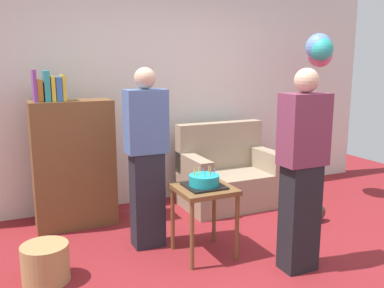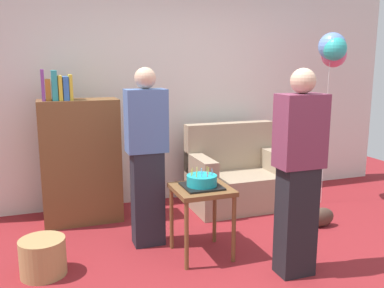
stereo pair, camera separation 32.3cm
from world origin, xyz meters
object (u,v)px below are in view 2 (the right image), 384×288
object	(u,v)px
person_blowing_candles	(147,157)
bookshelf	(80,159)
side_table	(202,198)
person_holding_cake	(298,173)
birthday_cake	(202,182)
handbag	(322,217)
balloon_bunch	(333,50)
couch	(236,177)
wicker_basket	(43,257)

from	to	relation	value
person_blowing_candles	bookshelf	bearing A→B (deg)	113.20
side_table	person_holding_cake	xyz separation A→B (m)	(0.59, -0.55, 0.31)
side_table	person_holding_cake	world-z (taller)	person_holding_cake
side_table	birthday_cake	distance (m)	0.15
person_holding_cake	birthday_cake	bearing A→B (deg)	-31.86
person_holding_cake	handbag	size ratio (longest dim) A/B	5.82
side_table	person_blowing_candles	distance (m)	0.63
balloon_bunch	bookshelf	bearing A→B (deg)	172.98
birthday_cake	person_blowing_candles	bearing A→B (deg)	134.76
couch	person_blowing_candles	xyz separation A→B (m)	(-1.23, -0.69, 0.49)
handbag	bookshelf	bearing A→B (deg)	156.92
side_table	handbag	distance (m)	1.47
bookshelf	balloon_bunch	bearing A→B (deg)	-7.02
side_table	wicker_basket	world-z (taller)	side_table
person_holding_cake	balloon_bunch	size ratio (longest dim) A/B	0.81
bookshelf	balloon_bunch	xyz separation A→B (m)	(2.82, -0.35, 1.13)
person_holding_cake	side_table	bearing A→B (deg)	-31.86
wicker_basket	bookshelf	bearing A→B (deg)	69.49
balloon_bunch	wicker_basket	bearing A→B (deg)	-167.21
bookshelf	person_blowing_candles	world-z (taller)	person_blowing_candles
wicker_basket	person_blowing_candles	bearing A→B (deg)	17.69
couch	wicker_basket	distance (m)	2.38
bookshelf	person_blowing_candles	size ratio (longest dim) A/B	0.98
person_holding_cake	balloon_bunch	distance (m)	2.14
couch	person_holding_cake	size ratio (longest dim) A/B	0.67
wicker_basket	side_table	bearing A→B (deg)	-3.94
birthday_cake	handbag	distance (m)	1.52
bookshelf	wicker_basket	world-z (taller)	bookshelf
side_table	person_blowing_candles	world-z (taller)	person_blowing_candles
couch	person_blowing_candles	bearing A→B (deg)	-150.67
person_blowing_candles	side_table	bearing A→B (deg)	-56.08
side_table	person_holding_cake	distance (m)	0.86
person_blowing_candles	person_holding_cake	xyz separation A→B (m)	(0.97, -0.94, 0.00)
side_table	handbag	bearing A→B (deg)	7.54
bookshelf	person_holding_cake	distance (m)	2.29
couch	birthday_cake	distance (m)	1.41
person_holding_cake	person_blowing_candles	bearing A→B (deg)	-32.64
person_blowing_candles	wicker_basket	size ratio (longest dim) A/B	4.53
bookshelf	wicker_basket	xyz separation A→B (m)	(-0.40, -1.08, -0.53)
person_blowing_candles	wicker_basket	xyz separation A→B (m)	(-0.93, -0.30, -0.68)
side_table	balloon_bunch	distance (m)	2.44
birthday_cake	person_holding_cake	world-z (taller)	person_holding_cake
balloon_bunch	birthday_cake	bearing A→B (deg)	-156.67
bookshelf	wicker_basket	bearing A→B (deg)	-110.51
bookshelf	handbag	distance (m)	2.58
side_table	wicker_basket	xyz separation A→B (m)	(-1.32, 0.09, -0.37)
side_table	person_holding_cake	bearing A→B (deg)	-43.31
bookshelf	handbag	xyz separation A→B (m)	(2.31, -0.98, -0.58)
birthday_cake	person_holding_cake	xyz separation A→B (m)	(0.59, -0.55, 0.16)
bookshelf	side_table	size ratio (longest dim) A/B	2.59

